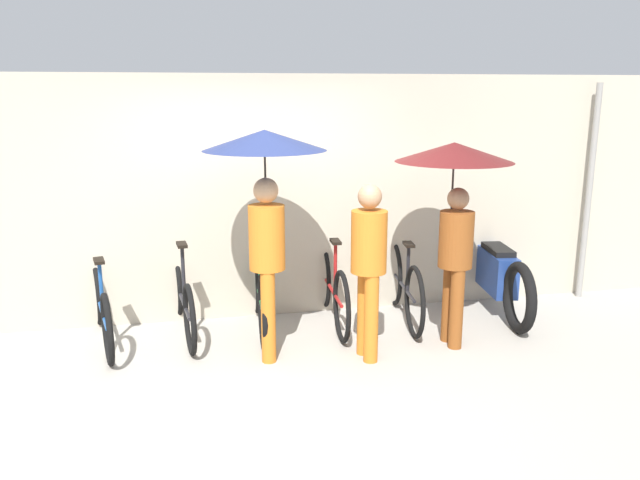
% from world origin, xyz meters
% --- Properties ---
extents(ground_plane, '(30.00, 30.00, 0.00)m').
position_xyz_m(ground_plane, '(0.00, 0.00, 0.00)').
color(ground_plane, '#9E998E').
extents(back_wall, '(12.17, 0.12, 2.56)m').
position_xyz_m(back_wall, '(0.00, 1.73, 1.28)').
color(back_wall, '#B2A893').
rests_on(back_wall, ground).
extents(parked_bicycle_0, '(0.54, 1.71, 1.07)m').
position_xyz_m(parked_bicycle_0, '(-1.53, 1.24, 0.35)').
color(parked_bicycle_0, black).
rests_on(parked_bicycle_0, ground).
extents(parked_bicycle_1, '(0.44, 1.75, 1.08)m').
position_xyz_m(parked_bicycle_1, '(-0.77, 1.33, 0.36)').
color(parked_bicycle_1, black).
rests_on(parked_bicycle_1, ground).
extents(parked_bicycle_2, '(0.44, 1.76, 1.01)m').
position_xyz_m(parked_bicycle_2, '(0.00, 1.27, 0.38)').
color(parked_bicycle_2, black).
rests_on(parked_bicycle_2, ground).
extents(parked_bicycle_3, '(0.44, 1.75, 1.00)m').
position_xyz_m(parked_bicycle_3, '(0.77, 1.31, 0.37)').
color(parked_bicycle_3, black).
rests_on(parked_bicycle_3, ground).
extents(parked_bicycle_4, '(0.44, 1.71, 1.10)m').
position_xyz_m(parked_bicycle_4, '(1.53, 1.25, 0.38)').
color(parked_bicycle_4, black).
rests_on(parked_bicycle_4, ground).
extents(pedestrian_leading, '(1.09, 1.09, 2.06)m').
position_xyz_m(pedestrian_leading, '(0.01, 0.64, 1.66)').
color(pedestrian_leading, '#C66B1E').
rests_on(pedestrian_leading, ground).
extents(pedestrian_center, '(0.32, 0.32, 1.60)m').
position_xyz_m(pedestrian_center, '(0.88, 0.37, 0.93)').
color(pedestrian_center, '#C66B1E').
rests_on(pedestrian_center, ground).
extents(pedestrian_trailing, '(1.10, 1.10, 1.93)m').
position_xyz_m(pedestrian_trailing, '(1.76, 0.60, 1.56)').
color(pedestrian_trailing, brown).
rests_on(pedestrian_trailing, ground).
extents(motorcycle, '(0.58, 2.05, 0.93)m').
position_xyz_m(motorcycle, '(2.64, 1.32, 0.41)').
color(motorcycle, black).
rests_on(motorcycle, ground).
extents(awning_pole, '(0.07, 0.07, 2.48)m').
position_xyz_m(awning_pole, '(3.84, 1.53, 1.24)').
color(awning_pole, gray).
rests_on(awning_pole, ground).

